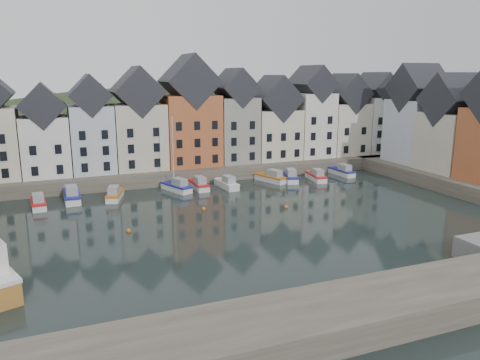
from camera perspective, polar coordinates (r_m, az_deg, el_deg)
ground at (r=52.86m, az=2.34°, el=-5.54°), size 260.00×260.00×0.00m
far_quay at (r=80.05m, az=-6.42°, el=1.49°), size 90.00×16.00×2.00m
near_wall at (r=30.35m, az=1.95°, el=-18.23°), size 50.00×6.00×2.00m
hillside at (r=109.45m, az=-9.80°, el=-5.78°), size 153.60×70.40×64.00m
far_terrace at (r=77.89m, az=-3.87°, el=7.09°), size 72.37×8.16×17.78m
right_terrace at (r=78.45m, az=24.71°, el=6.02°), size 8.30×24.25×16.36m
mooring_buoys at (r=56.19m, az=-3.62°, el=-4.26°), size 20.50×5.50×0.50m
boat_a at (r=64.79m, az=-23.37°, el=-2.55°), size 2.13×5.65×2.13m
boat_b at (r=66.32m, az=-19.82°, el=-1.83°), size 2.12×6.44×2.46m
boat_c at (r=65.68m, az=-15.03°, el=-1.73°), size 3.18×5.77×2.12m
boat_d at (r=68.29m, az=-7.69°, el=-0.78°), size 3.71×5.98×10.94m
boat_e at (r=69.29m, az=-5.08°, el=-0.56°), size 1.97×5.72×2.17m
boat_f at (r=69.63m, az=-1.61°, el=-0.45°), size 2.22×5.76×2.16m
boat_g at (r=73.71m, az=3.86°, el=0.28°), size 3.66×6.05×2.22m
boat_h at (r=74.60m, az=6.14°, el=0.40°), size 3.45×6.11×2.24m
boat_i at (r=75.59m, az=9.28°, el=0.44°), size 2.52×5.71×2.12m
boat_j at (r=80.21m, az=12.35°, el=1.03°), size 2.02×5.68×2.15m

